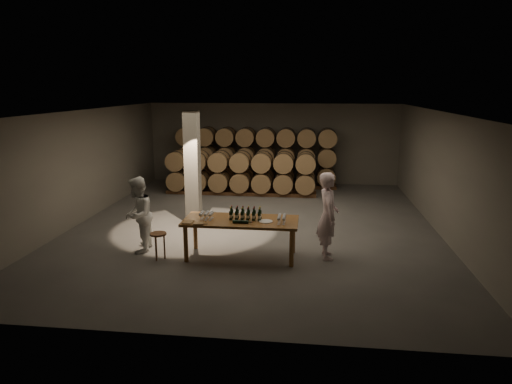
# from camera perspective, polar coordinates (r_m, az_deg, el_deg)

# --- Properties ---
(room) EXTENTS (12.00, 12.00, 12.00)m
(room) POSITION_cam_1_polar(r_m,az_deg,el_deg) (13.15, -7.93, 3.08)
(room) COLOR #555350
(room) RESTS_ON ground
(tasting_table) EXTENTS (2.60, 1.10, 0.90)m
(tasting_table) POSITION_cam_1_polar(r_m,az_deg,el_deg) (10.40, -1.91, -4.02)
(tasting_table) COLOR brown
(tasting_table) RESTS_ON ground
(barrel_stack_back) EXTENTS (6.26, 0.95, 2.31)m
(barrel_stack_back) POSITION_cam_1_polar(r_m,az_deg,el_deg) (17.85, 0.01, 4.50)
(barrel_stack_back) COLOR brown
(barrel_stack_back) RESTS_ON ground
(barrel_stack_front) EXTENTS (5.48, 0.95, 1.57)m
(barrel_stack_front) POSITION_cam_1_polar(r_m,az_deg,el_deg) (16.59, -1.90, 2.55)
(barrel_stack_front) COLOR brown
(barrel_stack_front) RESTS_ON ground
(bottle_cluster) EXTENTS (0.72, 0.22, 0.30)m
(bottle_cluster) POSITION_cam_1_polar(r_m,az_deg,el_deg) (10.36, -1.34, -2.88)
(bottle_cluster) COLOR black
(bottle_cluster) RESTS_ON tasting_table
(lying_bottles) EXTENTS (0.44, 0.07, 0.07)m
(lying_bottles) POSITION_cam_1_polar(r_m,az_deg,el_deg) (10.08, -1.88, -3.75)
(lying_bottles) COLOR black
(lying_bottles) RESTS_ON tasting_table
(glass_cluster_left) EXTENTS (0.30, 0.30, 0.17)m
(glass_cluster_left) POSITION_cam_1_polar(r_m,az_deg,el_deg) (10.45, -6.22, -2.71)
(glass_cluster_left) COLOR silver
(glass_cluster_left) RESTS_ON tasting_table
(glass_cluster_right) EXTENTS (0.19, 0.41, 0.16)m
(glass_cluster_right) POSITION_cam_1_polar(r_m,az_deg,el_deg) (10.15, 3.23, -3.17)
(glass_cluster_right) COLOR silver
(glass_cluster_right) RESTS_ON tasting_table
(plate) EXTENTS (0.30, 0.30, 0.02)m
(plate) POSITION_cam_1_polar(r_m,az_deg,el_deg) (10.21, 1.23, -3.69)
(plate) COLOR white
(plate) RESTS_ON tasting_table
(notebook_near) EXTENTS (0.25, 0.21, 0.03)m
(notebook_near) POSITION_cam_1_polar(r_m,az_deg,el_deg) (10.11, -7.21, -3.92)
(notebook_near) COLOR brown
(notebook_near) RESTS_ON tasting_table
(notebook_corner) EXTENTS (0.22, 0.28, 0.02)m
(notebook_corner) POSITION_cam_1_polar(r_m,az_deg,el_deg) (10.25, -8.48, -3.74)
(notebook_corner) COLOR brown
(notebook_corner) RESTS_ON tasting_table
(pen) EXTENTS (0.15, 0.03, 0.01)m
(pen) POSITION_cam_1_polar(r_m,az_deg,el_deg) (10.08, -6.47, -4.00)
(pen) COLOR black
(pen) RESTS_ON tasting_table
(stool) EXTENTS (0.37, 0.37, 0.62)m
(stool) POSITION_cam_1_polar(r_m,az_deg,el_deg) (10.60, -12.10, -5.62)
(stool) COLOR brown
(stool) RESTS_ON ground
(person_man) EXTENTS (0.57, 0.78, 2.00)m
(person_man) POSITION_cam_1_polar(r_m,az_deg,el_deg) (10.45, 8.98, -2.93)
(person_man) COLOR white
(person_man) RESTS_ON ground
(person_woman) EXTENTS (0.78, 0.95, 1.80)m
(person_woman) POSITION_cam_1_polar(r_m,az_deg,el_deg) (11.10, -14.53, -2.77)
(person_woman) COLOR white
(person_woman) RESTS_ON ground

